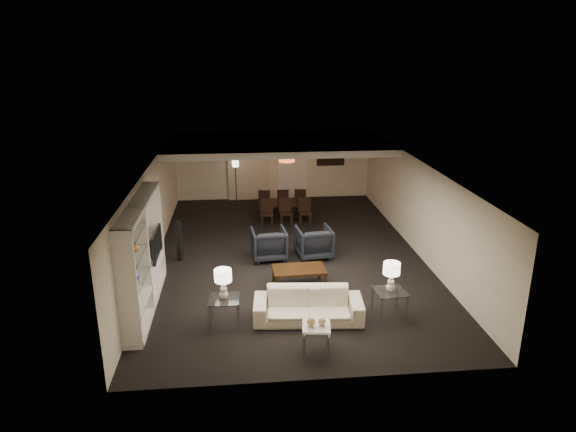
# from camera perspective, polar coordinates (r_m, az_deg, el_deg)

# --- Properties ---
(floor) EXTENTS (11.00, 11.00, 0.00)m
(floor) POSITION_cam_1_polar(r_m,az_deg,el_deg) (13.90, 0.00, -4.31)
(floor) COLOR black
(floor) RESTS_ON ground
(ceiling) EXTENTS (7.00, 11.00, 0.02)m
(ceiling) POSITION_cam_1_polar(r_m,az_deg,el_deg) (13.14, 0.00, 5.80)
(ceiling) COLOR silver
(ceiling) RESTS_ON ground
(wall_back) EXTENTS (7.00, 0.02, 2.50)m
(wall_back) POSITION_cam_1_polar(r_m,az_deg,el_deg) (18.77, -1.65, 5.69)
(wall_back) COLOR beige
(wall_back) RESTS_ON ground
(wall_front) EXTENTS (7.00, 0.02, 2.50)m
(wall_front) POSITION_cam_1_polar(r_m,az_deg,el_deg) (8.44, 3.71, -10.77)
(wall_front) COLOR beige
(wall_front) RESTS_ON ground
(wall_left) EXTENTS (0.02, 11.00, 2.50)m
(wall_left) POSITION_cam_1_polar(r_m,az_deg,el_deg) (13.60, -14.84, 0.15)
(wall_left) COLOR beige
(wall_left) RESTS_ON ground
(wall_right) EXTENTS (0.02, 11.00, 2.50)m
(wall_right) POSITION_cam_1_polar(r_m,az_deg,el_deg) (14.23, 14.17, 1.00)
(wall_right) COLOR beige
(wall_right) RESTS_ON ground
(ceiling_soffit) EXTENTS (7.00, 4.00, 0.20)m
(ceiling_soffit) POSITION_cam_1_polar(r_m,az_deg,el_deg) (16.58, -1.19, 8.07)
(ceiling_soffit) COLOR silver
(ceiling_soffit) RESTS_ON ceiling
(curtains) EXTENTS (1.50, 0.12, 2.40)m
(curtains) POSITION_cam_1_polar(r_m,az_deg,el_deg) (18.66, -4.40, 5.42)
(curtains) COLOR beige
(curtains) RESTS_ON wall_back
(door) EXTENTS (0.90, 0.05, 2.10)m
(door) POSITION_cam_1_polar(r_m,az_deg,el_deg) (18.84, 0.50, 5.13)
(door) COLOR silver
(door) RESTS_ON wall_back
(painting) EXTENTS (0.95, 0.04, 0.65)m
(painting) POSITION_cam_1_polar(r_m,az_deg,el_deg) (18.92, 4.75, 6.67)
(painting) COLOR #142D38
(painting) RESTS_ON wall_back
(media_unit) EXTENTS (0.38, 3.40, 2.35)m
(media_unit) POSITION_cam_1_polar(r_m,az_deg,el_deg) (11.18, -15.82, -4.32)
(media_unit) COLOR white
(media_unit) RESTS_ON wall_left
(pendant_light) EXTENTS (0.52, 0.52, 0.24)m
(pendant_light) POSITION_cam_1_polar(r_m,az_deg,el_deg) (16.70, -0.15, 6.47)
(pendant_light) COLOR #D8591E
(pendant_light) RESTS_ON ceiling_soffit
(sofa) EXTENTS (2.28, 1.05, 0.65)m
(sofa) POSITION_cam_1_polar(r_m,az_deg,el_deg) (10.63, 2.25, -9.91)
(sofa) COLOR beige
(sofa) RESTS_ON floor
(coffee_table) EXTENTS (1.25, 0.76, 0.44)m
(coffee_table) POSITION_cam_1_polar(r_m,az_deg,el_deg) (12.09, 1.22, -6.78)
(coffee_table) COLOR black
(coffee_table) RESTS_ON floor
(armchair_left) EXTENTS (0.96, 0.98, 0.82)m
(armchair_left) POSITION_cam_1_polar(r_m,az_deg,el_deg) (13.53, -2.15, -3.10)
(armchair_left) COLOR black
(armchair_left) RESTS_ON floor
(armchair_right) EXTENTS (0.98, 1.00, 0.82)m
(armchair_right) POSITION_cam_1_polar(r_m,az_deg,el_deg) (13.64, 2.89, -2.92)
(armchair_right) COLOR black
(armchair_right) RESTS_ON floor
(side_table_left) EXTENTS (0.62, 0.62, 0.57)m
(side_table_left) POSITION_cam_1_polar(r_m,az_deg,el_deg) (10.57, -7.07, -10.45)
(side_table_left) COLOR silver
(side_table_left) RESTS_ON floor
(side_table_right) EXTENTS (0.66, 0.66, 0.57)m
(side_table_right) POSITION_cam_1_polar(r_m,az_deg,el_deg) (10.99, 11.19, -9.50)
(side_table_right) COLOR white
(side_table_right) RESTS_ON floor
(table_lamp_left) EXTENTS (0.39, 0.39, 0.63)m
(table_lamp_left) POSITION_cam_1_polar(r_m,az_deg,el_deg) (10.30, -7.20, -7.53)
(table_lamp_left) COLOR beige
(table_lamp_left) RESTS_ON side_table_left
(table_lamp_right) EXTENTS (0.37, 0.37, 0.63)m
(table_lamp_right) POSITION_cam_1_polar(r_m,az_deg,el_deg) (10.73, 11.39, -6.67)
(table_lamp_right) COLOR #F4E6CE
(table_lamp_right) RESTS_ON side_table_right
(marble_table) EXTENTS (0.57, 0.57, 0.51)m
(marble_table) POSITION_cam_1_polar(r_m,az_deg,el_deg) (9.72, 3.15, -13.32)
(marble_table) COLOR silver
(marble_table) RESTS_ON floor
(gold_gourd_a) EXTENTS (0.16, 0.16, 0.16)m
(gold_gourd_a) POSITION_cam_1_polar(r_m,az_deg,el_deg) (9.54, 2.57, -11.64)
(gold_gourd_a) COLOR tan
(gold_gourd_a) RESTS_ON marble_table
(gold_gourd_b) EXTENTS (0.14, 0.14, 0.14)m
(gold_gourd_b) POSITION_cam_1_polar(r_m,az_deg,el_deg) (9.57, 3.78, -11.62)
(gold_gourd_b) COLOR tan
(gold_gourd_b) RESTS_ON marble_table
(television) EXTENTS (1.11, 0.15, 0.64)m
(television) POSITION_cam_1_polar(r_m,az_deg,el_deg) (12.10, -14.89, -3.05)
(television) COLOR black
(television) RESTS_ON media_unit
(vase_blue) EXTENTS (0.18, 0.18, 0.18)m
(vase_blue) POSITION_cam_1_polar(r_m,az_deg,el_deg) (10.38, -16.64, -6.36)
(vase_blue) COLOR #273CA9
(vase_blue) RESTS_ON media_unit
(vase_amber) EXTENTS (0.16, 0.16, 0.16)m
(vase_amber) POSITION_cam_1_polar(r_m,az_deg,el_deg) (10.45, -16.60, -3.26)
(vase_amber) COLOR #D09045
(vase_amber) RESTS_ON media_unit
(floor_speaker) EXTENTS (0.15, 0.15, 1.08)m
(floor_speaker) POSITION_cam_1_polar(r_m,az_deg,el_deg) (13.65, -12.01, -2.74)
(floor_speaker) COLOR black
(floor_speaker) RESTS_ON floor
(dining_table) EXTENTS (1.69, 0.99, 0.58)m
(dining_table) POSITION_cam_1_polar(r_m,az_deg,el_deg) (16.63, -0.42, 0.60)
(dining_table) COLOR black
(dining_table) RESTS_ON floor
(chair_nl) EXTENTS (0.41, 0.41, 0.86)m
(chair_nl) POSITION_cam_1_polar(r_m,az_deg,el_deg) (15.93, -2.36, 0.31)
(chair_nl) COLOR black
(chair_nl) RESTS_ON floor
(chair_nm) EXTENTS (0.43, 0.43, 0.86)m
(chair_nm) POSITION_cam_1_polar(r_m,az_deg,el_deg) (15.97, -0.21, 0.38)
(chair_nm) COLOR black
(chair_nm) RESTS_ON floor
(chair_nr) EXTENTS (0.40, 0.40, 0.86)m
(chair_nr) POSITION_cam_1_polar(r_m,az_deg,el_deg) (16.03, 1.92, 0.44)
(chair_nr) COLOR black
(chair_nr) RESTS_ON floor
(chair_fl) EXTENTS (0.44, 0.44, 0.86)m
(chair_fl) POSITION_cam_1_polar(r_m,az_deg,el_deg) (17.16, -2.62, 1.65)
(chair_fl) COLOR black
(chair_fl) RESTS_ON floor
(chair_fm) EXTENTS (0.40, 0.40, 0.86)m
(chair_fm) POSITION_cam_1_polar(r_m,az_deg,el_deg) (17.20, -0.62, 1.70)
(chair_fm) COLOR black
(chair_fm) RESTS_ON floor
(chair_fr) EXTENTS (0.45, 0.45, 0.86)m
(chair_fr) POSITION_cam_1_polar(r_m,az_deg,el_deg) (17.26, 1.36, 1.76)
(chair_fr) COLOR black
(chair_fr) RESTS_ON floor
(floor_lamp) EXTENTS (0.24, 0.24, 1.57)m
(floor_lamp) POSITION_cam_1_polar(r_m,az_deg,el_deg) (18.24, -5.81, 3.73)
(floor_lamp) COLOR black
(floor_lamp) RESTS_ON floor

